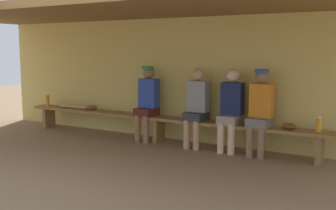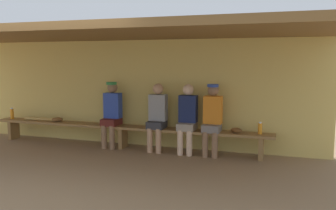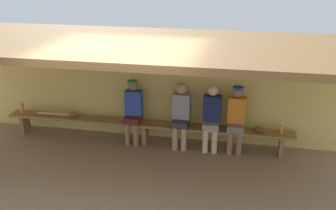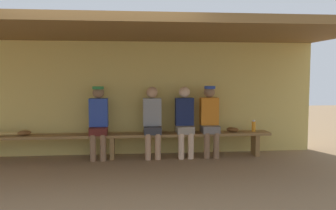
% 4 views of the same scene
% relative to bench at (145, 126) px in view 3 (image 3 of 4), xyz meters
% --- Properties ---
extents(ground_plane, '(24.00, 24.00, 0.00)m').
position_rel_bench_xyz_m(ground_plane, '(0.00, -1.55, -0.39)').
color(ground_plane, '#8C6D4C').
extents(back_wall, '(8.00, 0.20, 2.20)m').
position_rel_bench_xyz_m(back_wall, '(0.00, 0.45, 0.71)').
color(back_wall, '#D8BC60').
rests_on(back_wall, ground).
extents(dugout_roof, '(8.00, 2.80, 0.12)m').
position_rel_bench_xyz_m(dugout_roof, '(0.00, -0.85, 1.87)').
color(dugout_roof, brown).
rests_on(dugout_roof, back_wall).
extents(bench, '(6.00, 0.36, 0.46)m').
position_rel_bench_xyz_m(bench, '(0.00, 0.00, 0.00)').
color(bench, olive).
rests_on(bench, ground).
extents(player_near_post, '(0.34, 0.42, 1.34)m').
position_rel_bench_xyz_m(player_near_post, '(-0.25, 0.00, 0.36)').
color(player_near_post, '#591E19').
rests_on(player_near_post, ground).
extents(player_in_white, '(0.34, 0.42, 1.34)m').
position_rel_bench_xyz_m(player_in_white, '(1.36, 0.00, 0.34)').
color(player_in_white, gray).
rests_on(player_in_white, ground).
extents(player_shirtless_tan, '(0.34, 0.42, 1.34)m').
position_rel_bench_xyz_m(player_shirtless_tan, '(0.75, 0.00, 0.34)').
color(player_shirtless_tan, '#333338').
rests_on(player_shirtless_tan, ground).
extents(player_middle, '(0.34, 0.42, 1.34)m').
position_rel_bench_xyz_m(player_middle, '(1.85, 0.00, 0.36)').
color(player_middle, slate).
rests_on(player_middle, ground).
extents(water_bottle_orange, '(0.07, 0.07, 0.22)m').
position_rel_bench_xyz_m(water_bottle_orange, '(2.72, 0.02, 0.18)').
color(water_bottle_orange, orange).
rests_on(water_bottle_orange, bench).
extents(water_bottle_blue, '(0.08, 0.08, 0.25)m').
position_rel_bench_xyz_m(water_bottle_blue, '(-2.77, -0.01, 0.19)').
color(water_bottle_blue, orange).
rests_on(water_bottle_blue, bench).
extents(baseball_glove_worn, '(0.29, 0.27, 0.09)m').
position_rel_bench_xyz_m(baseball_glove_worn, '(-1.58, 0.02, 0.12)').
color(baseball_glove_worn, brown).
rests_on(baseball_glove_worn, bench).
extents(baseball_glove_dark_brown, '(0.29, 0.28, 0.09)m').
position_rel_bench_xyz_m(baseball_glove_dark_brown, '(2.30, 0.01, 0.12)').
color(baseball_glove_dark_brown, brown).
rests_on(baseball_glove_dark_brown, bench).
extents(baseball_bat, '(0.80, 0.10, 0.07)m').
position_rel_bench_xyz_m(baseball_bat, '(-2.01, -0.00, 0.11)').
color(baseball_bat, tan).
rests_on(baseball_bat, bench).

